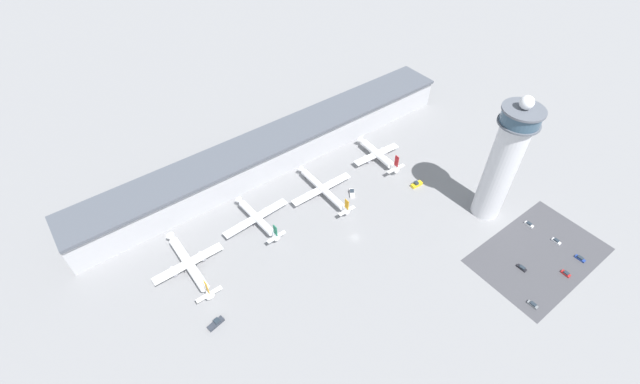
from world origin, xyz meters
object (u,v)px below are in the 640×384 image
Objects in this scene: service_truck_baggage at (417,184)px; airplane_gate_bravo at (257,218)px; car_white_wagon at (522,268)px; service_truck_catering at (216,323)px; car_black_suv at (529,224)px; car_blue_compact at (566,274)px; airplane_gate_delta at (378,154)px; airplane_gate_alpha at (189,264)px; control_tower at (503,162)px; car_red_hatchback at (533,305)px; car_maroon_suv at (580,258)px; airplane_gate_charlie at (323,189)px; service_truck_fuel at (352,193)px; car_grey_coupe at (556,241)px.

airplane_gate_bravo is at bearing 161.05° from service_truck_baggage.
service_truck_catering is at bearing 154.58° from car_white_wagon.
service_truck_catering reaches higher than car_black_suv.
service_truck_baggage reaches higher than car_blue_compact.
car_black_suv is 29.89m from car_blue_compact.
airplane_gate_delta is 4.94× the size of service_truck_baggage.
car_black_suv is at bearing -27.76° from airplane_gate_alpha.
car_blue_compact is (-12.41, -27.19, -0.06)m from car_black_suv.
control_tower is 71.80m from airplane_gate_delta.
airplane_gate_bravo is 1.08× the size of airplane_gate_delta.
airplane_gate_bravo is 7.92× the size of car_white_wagon.
control_tower is at bearing -22.76° from airplane_gate_alpha.
car_red_hatchback is (-11.95, -110.55, -3.54)m from airplane_gate_delta.
airplane_gate_bravo is 153.68m from car_maroon_suv.
airplane_gate_charlie reaches higher than car_white_wagon.
car_white_wagon is (30.86, -83.43, -0.36)m from service_truck_fuel.
airplane_gate_alpha is at bearing 142.10° from car_blue_compact.
car_blue_compact is at bearing -177.35° from car_maroon_suv.
airplane_gate_charlie is at bearing 118.01° from car_blue_compact.
car_black_suv reaches higher than car_red_hatchback.
airplane_gate_alpha is 1.14× the size of airplane_gate_bravo.
airplane_gate_delta reaches higher than car_red_hatchback.
car_grey_coupe reaches higher than car_white_wagon.
airplane_gate_bravo is at bearing 138.36° from car_grey_coupe.
car_white_wagon is at bearing -64.86° from airplane_gate_charlie.
service_truck_catering is at bearing -157.31° from airplane_gate_charlie.
car_red_hatchback is at bearing -178.83° from car_maroon_suv.
airplane_gate_alpha is 5.51× the size of service_truck_catering.
airplane_gate_alpha is 165.29m from car_black_suv.
service_truck_fuel is 0.92× the size of service_truck_baggage.
car_maroon_suv is at bearing -45.22° from airplane_gate_bravo.
service_truck_fuel is 88.95m from car_white_wagon.
airplane_gate_charlie is 15.90m from service_truck_fuel.
airplane_gate_charlie is at bearing 126.91° from car_grey_coupe.
service_truck_baggage is (122.17, -23.18, -3.27)m from airplane_gate_alpha.
car_white_wagon is at bearing -115.62° from control_tower.
airplane_gate_alpha is at bearing 135.98° from car_red_hatchback.
control_tower reaches higher than service_truck_fuel.
airplane_gate_bravo is 4.82× the size of service_truck_catering.
airplane_gate_charlie is at bearing 123.37° from car_maroon_suv.
car_black_suv is 47.04m from car_red_hatchback.
airplane_gate_charlie is 9.30× the size of car_grey_coupe.
airplane_gate_charlie is at bearing 134.90° from control_tower.
airplane_gate_alpha is 9.99× the size of car_blue_compact.
service_truck_fuel is 1.39× the size of car_black_suv.
airplane_gate_delta reaches higher than car_black_suv.
car_red_hatchback reaches higher than car_blue_compact.
service_truck_fuel is 36.22m from service_truck_baggage.
service_truck_fuel is at bearing 132.86° from control_tower.
service_truck_catering is at bearing -96.04° from airplane_gate_alpha.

